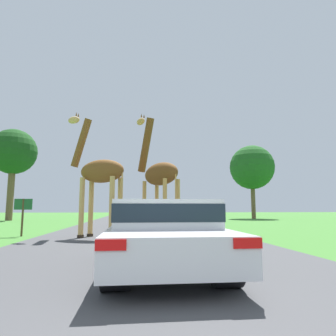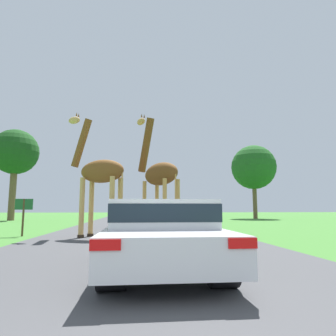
# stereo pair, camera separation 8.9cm
# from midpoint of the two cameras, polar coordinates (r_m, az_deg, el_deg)

# --- Properties ---
(road) EXTENTS (8.08, 120.00, 0.00)m
(road) POSITION_cam_midpoint_polar(r_m,az_deg,el_deg) (30.58, -5.69, -9.72)
(road) COLOR #424244
(road) RESTS_ON ground
(giraffe_near_road) EXTENTS (1.82, 2.76, 5.24)m
(giraffe_near_road) POSITION_cam_midpoint_polar(r_m,az_deg,el_deg) (11.80, -1.68, -0.95)
(giraffe_near_road) COLOR tan
(giraffe_near_road) RESTS_ON ground
(giraffe_companion) EXTENTS (2.61, 1.68, 5.10)m
(giraffe_companion) POSITION_cam_midpoint_polar(r_m,az_deg,el_deg) (12.08, -12.77, -1.31)
(giraffe_companion) COLOR tan
(giraffe_companion) RESTS_ON ground
(car_lead_maroon) EXTENTS (1.95, 4.12, 1.26)m
(car_lead_maroon) POSITION_cam_midpoint_polar(r_m,az_deg,el_deg) (5.60, -0.84, -12.15)
(car_lead_maroon) COLOR silver
(car_lead_maroon) RESTS_ON ground
(car_queue_right) EXTENTS (1.84, 4.43, 1.31)m
(car_queue_right) POSITION_cam_midpoint_polar(r_m,az_deg,el_deg) (19.14, -4.16, -8.91)
(car_queue_right) COLOR black
(car_queue_right) RESTS_ON ground
(car_queue_left) EXTENTS (1.90, 4.44, 1.42)m
(car_queue_left) POSITION_cam_midpoint_polar(r_m,az_deg,el_deg) (27.62, -4.37, -8.38)
(car_queue_left) COLOR #561914
(car_queue_left) RESTS_ON ground
(tree_right_cluster) EXTENTS (4.87, 4.87, 8.06)m
(tree_right_cluster) POSITION_cam_midpoint_polar(r_m,az_deg,el_deg) (34.51, 16.07, 0.10)
(tree_right_cluster) COLOR brown
(tree_right_cluster) RESTS_ON ground
(tree_far_right) EXTENTS (4.25, 4.25, 8.53)m
(tree_far_right) POSITION_cam_midpoint_polar(r_m,az_deg,el_deg) (31.73, -27.02, 2.61)
(tree_far_right) COLOR brown
(tree_far_right) RESTS_ON ground
(sign_post) EXTENTS (0.70, 0.08, 1.50)m
(sign_post) POSITION_cam_midpoint_polar(r_m,az_deg,el_deg) (13.59, -25.63, -7.22)
(sign_post) COLOR #4C3823
(sign_post) RESTS_ON ground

